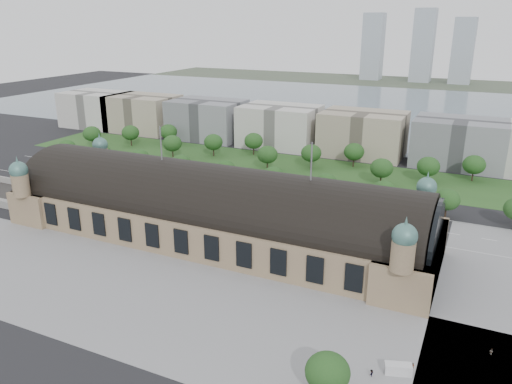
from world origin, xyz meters
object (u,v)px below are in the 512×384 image
at_px(pedestrian_1, 413,367).
at_px(parked_car_6, 169,202).
at_px(traffic_car_0, 28,169).
at_px(van_south, 397,369).
at_px(bus_mid, 254,206).
at_px(bus_east, 338,217).
at_px(traffic_car_2, 123,183).
at_px(traffic_car_3, 191,185).
at_px(traffic_car_4, 251,203).
at_px(parked_car_1, 120,189).
at_px(traffic_car_1, 117,173).
at_px(parked_car_2, 120,190).
at_px(parked_car_3, 142,193).
at_px(pedestrian_4, 371,373).
at_px(bus_west, 263,210).
at_px(parked_car_5, 154,196).
at_px(petrol_station, 185,164).
at_px(parked_car_4, 166,197).
at_px(pedestrian_2, 491,352).
at_px(parked_car_0, 107,191).

bearing_deg(pedestrian_1, parked_car_6, 76.78).
relative_size(traffic_car_0, van_south, 0.64).
bearing_deg(bus_mid, bus_east, -90.30).
xyz_separation_m(traffic_car_2, parked_car_6, (33.68, -12.12, -0.12)).
distance_m(traffic_car_3, traffic_car_4, 36.20).
height_order(traffic_car_2, parked_car_1, traffic_car_2).
distance_m(traffic_car_1, traffic_car_4, 79.13).
bearing_deg(parked_car_6, traffic_car_1, -153.30).
height_order(traffic_car_4, parked_car_2, traffic_car_4).
relative_size(parked_car_3, pedestrian_4, 2.33).
distance_m(bus_west, pedestrian_4, 97.04).
distance_m(traffic_car_1, pedestrian_1, 178.24).
distance_m(traffic_car_4, parked_car_5, 42.87).
bearing_deg(traffic_car_4, traffic_car_3, -111.31).
bearing_deg(petrol_station, van_south, -41.62).
distance_m(traffic_car_4, parked_car_4, 36.73).
relative_size(traffic_car_2, pedestrian_2, 3.34).
distance_m(parked_car_5, pedestrian_4, 133.11).
xyz_separation_m(parked_car_2, parked_car_3, (11.62, 0.85, 0.00)).
bearing_deg(traffic_car_2, pedestrian_1, 61.95).
xyz_separation_m(parked_car_4, bus_mid, (39.44, 4.65, 0.99)).
height_order(parked_car_6, bus_mid, bus_mid).
bearing_deg(parked_car_6, parked_car_1, -134.07).
relative_size(traffic_car_1, pedestrian_1, 2.35).
xyz_separation_m(petrol_station, parked_car_6, (20.82, -44.28, -2.25)).
relative_size(petrol_station, bus_west, 1.20).
bearing_deg(van_south, pedestrian_1, 22.38).
relative_size(parked_car_3, bus_east, 0.36).
bearing_deg(bus_west, traffic_car_2, 87.97).
xyz_separation_m(traffic_car_1, pedestrian_2, (170.03, -75.58, 0.17)).
bearing_deg(traffic_car_4, bus_mid, 34.60).
distance_m(bus_east, pedestrian_1, 84.67).
distance_m(parked_car_1, bus_mid, 64.22).
height_order(petrol_station, van_south, petrol_station).
xyz_separation_m(traffic_car_4, parked_car_2, (-59.48, -10.12, -0.06)).
relative_size(traffic_car_0, parked_car_3, 0.94).
bearing_deg(parked_car_0, parked_car_3, 76.77).
xyz_separation_m(petrol_station, bus_east, (89.70, -33.28, -1.33)).
height_order(bus_east, van_south, bus_east).
distance_m(parked_car_2, pedestrian_1, 151.67).
relative_size(parked_car_6, bus_east, 0.41).
height_order(petrol_station, parked_car_3, petrol_station).
relative_size(van_south, pedestrian_1, 3.32).
height_order(parked_car_5, bus_west, bus_west).
bearing_deg(parked_car_2, parked_car_0, -91.46).
distance_m(parked_car_1, bus_east, 98.15).
xyz_separation_m(parked_car_1, parked_car_3, (12.29, 0.00, -0.07)).
bearing_deg(bus_mid, traffic_car_2, 82.83).
distance_m(traffic_car_0, parked_car_5, 81.29).
bearing_deg(parked_car_6, bus_east, 62.85).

